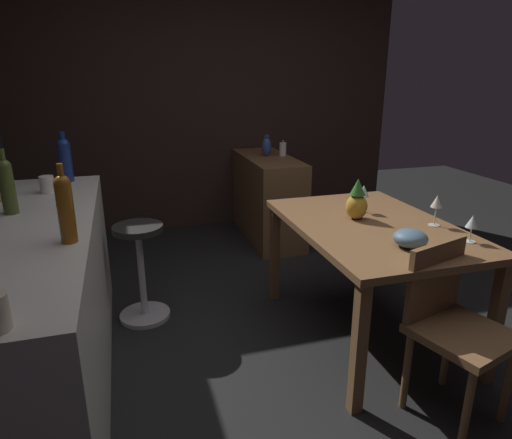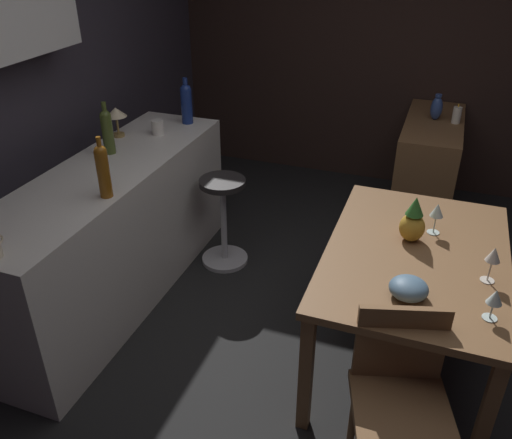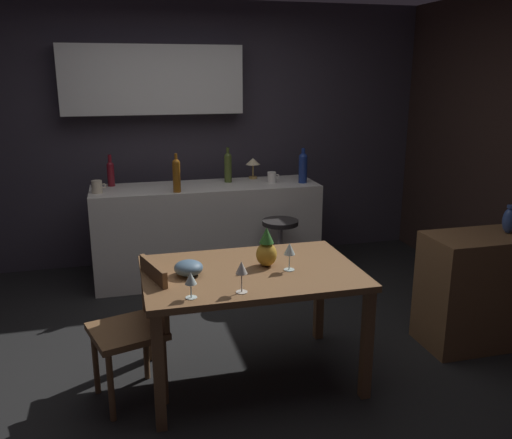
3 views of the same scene
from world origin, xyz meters
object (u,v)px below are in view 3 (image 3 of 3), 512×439
at_px(chair_near_window, 137,325).
at_px(vase_ceramic_blue, 509,220).
at_px(wine_bottle_amber, 176,174).
at_px(wine_glass_left, 191,279).
at_px(fruit_bowl, 189,268).
at_px(wine_bottle_olive, 228,166).
at_px(counter_lamp, 253,163).
at_px(wine_glass_center, 290,250).
at_px(wine_glass_right, 242,269).
at_px(sideboard_cabinet, 497,288).
at_px(bar_stool, 280,254).
at_px(dining_table, 251,283).
at_px(wine_bottle_cobalt, 303,166).
at_px(pineapple_centerpiece, 267,250).
at_px(cup_white, 272,177).
at_px(cup_cream, 97,187).
at_px(wine_bottle_ruby, 111,172).

xyz_separation_m(chair_near_window, vase_ceramic_blue, (2.59, 0.08, 0.44)).
xyz_separation_m(chair_near_window, wine_bottle_amber, (0.44, 1.66, 0.59)).
bearing_deg(wine_glass_left, fruit_bowl, 84.67).
distance_m(fruit_bowl, wine_bottle_olive, 2.07).
bearing_deg(counter_lamp, wine_glass_center, -98.24).
bearing_deg(wine_glass_right, chair_near_window, 152.64).
xyz_separation_m(fruit_bowl, wine_bottle_amber, (0.12, 1.62, 0.27)).
distance_m(chair_near_window, counter_lamp, 2.51).
bearing_deg(wine_glass_center, vase_ceramic_blue, 3.86).
relative_size(wine_glass_center, vase_ceramic_blue, 0.86).
bearing_deg(vase_ceramic_blue, sideboard_cabinet, -171.31).
bearing_deg(sideboard_cabinet, chair_near_window, -178.27).
bearing_deg(bar_stool, fruit_bowl, -126.60).
bearing_deg(dining_table, wine_bottle_amber, 99.22).
height_order(sideboard_cabinet, wine_bottle_amber, wine_bottle_amber).
height_order(bar_stool, wine_bottle_olive, wine_bottle_olive).
relative_size(wine_bottle_amber, vase_ceramic_blue, 1.68).
xyz_separation_m(wine_bottle_cobalt, counter_lamp, (-0.41, 0.32, -0.00)).
bearing_deg(counter_lamp, wine_glass_right, -105.64).
distance_m(pineapple_centerpiece, cup_white, 1.87).
xyz_separation_m(fruit_bowl, counter_lamp, (0.92, 2.06, 0.27)).
height_order(dining_table, bar_stool, dining_table).
xyz_separation_m(chair_near_window, cup_cream, (-0.24, 1.80, 0.48)).
relative_size(wine_glass_right, wine_bottle_ruby, 0.62).
relative_size(wine_glass_left, cup_white, 1.25).
relative_size(wine_glass_right, vase_ceramic_blue, 0.90).
height_order(wine_glass_left, pineapple_centerpiece, pineapple_centerpiece).
relative_size(wine_bottle_ruby, wine_bottle_amber, 0.86).
distance_m(bar_stool, wine_glass_right, 1.89).
relative_size(bar_stool, cup_white, 5.62).
xyz_separation_m(wine_glass_left, wine_glass_right, (0.28, 0.01, 0.03)).
relative_size(bar_stool, cup_cream, 5.27).
height_order(sideboard_cabinet, wine_bottle_olive, wine_bottle_olive).
bearing_deg(fruit_bowl, dining_table, -1.21).
relative_size(dining_table, cup_white, 11.29).
bearing_deg(wine_bottle_cobalt, wine_glass_left, -123.19).
bearing_deg(wine_glass_left, bar_stool, 58.66).
distance_m(wine_glass_center, wine_bottle_amber, 1.77).
xyz_separation_m(wine_bottle_ruby, cup_cream, (-0.12, -0.27, -0.08)).
relative_size(wine_bottle_cobalt, wine_bottle_olive, 0.99).
distance_m(cup_cream, cup_white, 1.61).
relative_size(chair_near_window, wine_glass_center, 4.81).
bearing_deg(wine_bottle_amber, dining_table, -80.78).
height_order(sideboard_cabinet, wine_bottle_ruby, wine_bottle_ruby).
xyz_separation_m(wine_bottle_olive, cup_white, (0.40, -0.12, -0.10)).
distance_m(dining_table, sideboard_cabinet, 1.87).
bearing_deg(vase_ceramic_blue, wine_glass_right, -169.38).
relative_size(wine_glass_center, wine_bottle_amber, 0.51).
bearing_deg(cup_cream, chair_near_window, -82.50).
bearing_deg(counter_lamp, sideboard_cabinet, -57.03).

